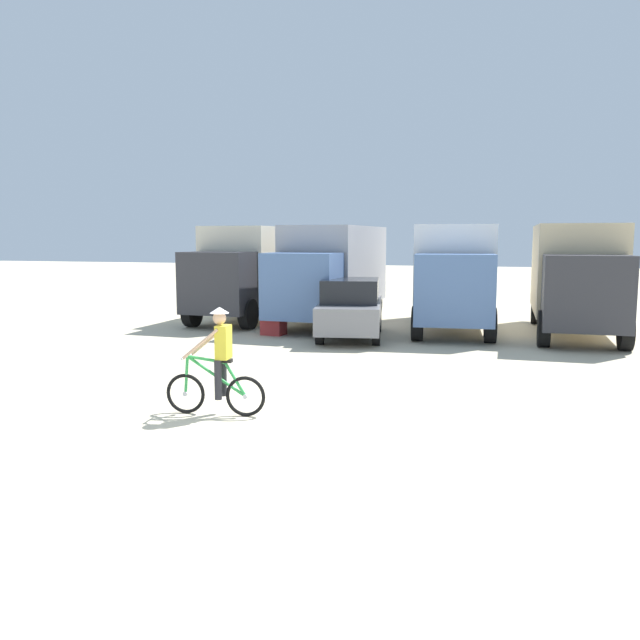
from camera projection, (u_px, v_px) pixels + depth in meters
name	position (u px, v px, depth m)	size (l,w,h in m)	color
ground_plane	(259.00, 422.00, 10.39)	(120.00, 120.00, 0.00)	beige
box_truck_cream_rv	(253.00, 268.00, 23.60)	(2.53, 6.80, 3.35)	beige
box_truck_grey_hauler	(331.00, 270.00, 22.10)	(2.63, 6.84, 3.35)	#9E9EA3
box_truck_avon_van	(454.00, 271.00, 20.89)	(2.95, 6.93, 3.35)	white
box_truck_tan_camper	(576.00, 273.00, 19.68)	(2.43, 6.76, 3.35)	#CCB78E
sedan_parked	(351.00, 308.00, 19.04)	(2.48, 4.45, 1.76)	slate
cyclist_orange_shirt	(218.00, 365.00, 10.72)	(1.73, 0.52, 1.82)	black
supply_crate	(274.00, 326.00, 19.75)	(0.52, 0.67, 0.58)	#9E2D2D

